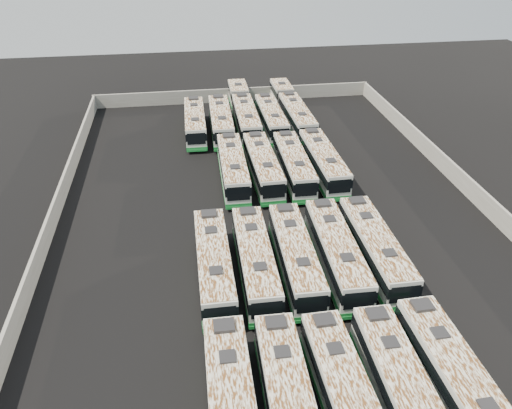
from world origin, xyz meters
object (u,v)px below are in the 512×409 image
Objects in this scene: bus_midfront_right at (336,252)px; bus_front_center at (347,400)px; bus_front_far_right at (457,384)px; bus_midback_far_right at (323,162)px; bus_midback_center at (263,166)px; bus_back_right at (271,119)px; bus_front_right at (403,394)px; bus_back_left at (221,121)px; bus_midfront_center at (295,256)px; bus_midback_left at (233,168)px; bus_back_far_right at (292,109)px; bus_back_center at (243,110)px; bus_midback_right at (294,165)px; bus_midfront_far_right at (375,248)px; bus_back_far_left at (195,122)px; bus_midfront_far_left at (214,264)px; bus_midfront_left at (255,261)px; bus_front_left at (289,405)px.

bus_front_center is at bearing -102.55° from bus_midfront_right.
bus_midback_far_right is at bearing 88.83° from bus_front_far_right.
bus_midback_center is 1.02× the size of bus_back_right.
bus_back_left is at bearing 99.44° from bus_front_right.
bus_front_center is 14.81m from bus_midfront_center.
bus_back_left reaches higher than bus_midback_left.
bus_back_far_right is (3.70, 3.47, 0.02)m from bus_back_right.
bus_midfront_center is at bearing 88.66° from bus_front_center.
bus_back_left is at bearing -133.37° from bus_back_center.
bus_midback_right is 18.87m from bus_back_center.
bus_midfront_far_right reaches higher than bus_front_center.
bus_midback_right is (7.16, -0.24, -0.03)m from bus_midback_left.
bus_midfront_far_right is 17.36m from bus_midback_far_right.
bus_midback_left is at bearing 94.92° from bus_front_center.
bus_midfront_right is 1.03× the size of bus_back_far_left.
bus_midback_far_right is (-0.05, 17.36, 0.01)m from bus_midfront_far_right.
bus_midback_left is 0.65× the size of bus_back_far_right.
bus_front_center is 16.36m from bus_midfront_far_left.
bus_front_far_right is at bearing -85.69° from bus_back_right.
bus_back_left is (-3.58, 46.88, 0.08)m from bus_front_center.
bus_midfront_far_left is at bearing -108.60° from bus_back_right.
bus_midback_center is at bearing -89.25° from bus_back_center.
bus_midback_far_right is (10.77, 17.53, 0.04)m from bus_midfront_left.
bus_midfront_center is (3.63, 14.63, 0.00)m from bus_front_left.
bus_midfront_far_right is at bearing -90.59° from bus_back_far_right.
bus_midfront_left is at bearing 116.44° from bus_front_right.
bus_front_center is at bearing -89.09° from bus_back_center.
bus_back_left is at bearing 104.23° from bus_midfront_right.
bus_midback_right reaches higher than bus_front_right.
bus_back_far_left is 0.63× the size of bus_back_center.
bus_midback_far_right is (7.21, 17.46, 0.04)m from bus_midfront_center.
bus_midfront_center is (0.02, 14.81, 0.02)m from bus_front_center.
bus_midfront_far_left is 32.38m from bus_back_far_left.
bus_midfront_center is 18.89m from bus_midback_far_right.
bus_front_right is 1.01× the size of bus_back_far_left.
bus_back_left is at bearing 91.37° from bus_front_left.
bus_midfront_far_right reaches higher than bus_back_far_right.
bus_front_center is 0.99× the size of bus_back_far_left.
bus_midback_far_right is (10.74, -0.07, 0.01)m from bus_midback_left.
bus_back_left is at bearing 101.79° from bus_front_far_right.
bus_back_far_left reaches higher than bus_front_center.
bus_front_left is 32.16m from bus_midback_left.
bus_midfront_far_left is 14.37m from bus_midfront_far_right.
bus_midfront_far_right is 33.77m from bus_back_left.
bus_midback_right is at bearing -101.84° from bus_back_far_right.
bus_midback_center is at bearing 88.71° from bus_front_center.
bus_front_far_right is 0.64× the size of bus_back_center.
bus_midfront_right reaches higher than bus_front_left.
bus_midback_right reaches higher than bus_midfront_center.
bus_front_left is 18.32m from bus_midfront_far_right.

